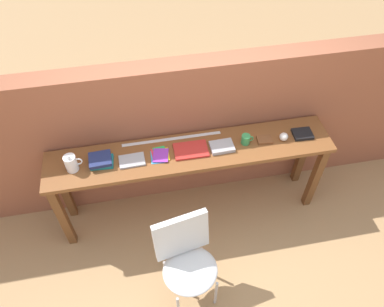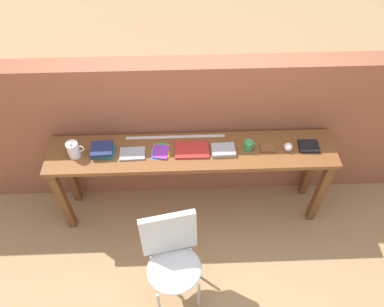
% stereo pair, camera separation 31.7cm
% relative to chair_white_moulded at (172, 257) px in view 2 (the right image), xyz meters
% --- Properties ---
extents(ground_plane, '(40.00, 40.00, 0.00)m').
position_rel_chair_white_moulded_xyz_m(ground_plane, '(0.18, 0.50, -0.53)').
color(ground_plane, tan).
extents(brick_wall_back, '(6.00, 0.20, 1.55)m').
position_rel_chair_white_moulded_xyz_m(brick_wall_back, '(0.18, 1.14, 0.25)').
color(brick_wall_back, '#935138').
rests_on(brick_wall_back, ground).
extents(sideboard, '(2.50, 0.44, 0.88)m').
position_rel_chair_white_moulded_xyz_m(sideboard, '(0.18, 0.80, 0.21)').
color(sideboard, brown).
rests_on(sideboard, ground).
extents(chair_white_moulded, '(0.52, 0.53, 0.89)m').
position_rel_chair_white_moulded_xyz_m(chair_white_moulded, '(0.00, 0.00, 0.00)').
color(chair_white_moulded, silver).
rests_on(chair_white_moulded, ground).
extents(pitcher_white, '(0.14, 0.10, 0.18)m').
position_rel_chair_white_moulded_xyz_m(pitcher_white, '(-0.81, 0.78, 0.43)').
color(pitcher_white, white).
rests_on(pitcher_white, sideboard).
extents(book_stack_leftmost, '(0.20, 0.18, 0.06)m').
position_rel_chair_white_moulded_xyz_m(book_stack_leftmost, '(-0.58, 0.81, 0.39)').
color(book_stack_leftmost, '#19757A').
rests_on(book_stack_leftmost, sideboard).
extents(magazine_cycling, '(0.22, 0.15, 0.02)m').
position_rel_chair_white_moulded_xyz_m(magazine_cycling, '(-0.33, 0.78, 0.36)').
color(magazine_cycling, '#9E9EA3').
rests_on(magazine_cycling, sideboard).
extents(pamphlet_pile_colourful, '(0.17, 0.19, 0.01)m').
position_rel_chair_white_moulded_xyz_m(pamphlet_pile_colourful, '(-0.09, 0.80, 0.36)').
color(pamphlet_pile_colourful, '#3399D8').
rests_on(pamphlet_pile_colourful, sideboard).
extents(book_open_centre, '(0.29, 0.20, 0.02)m').
position_rel_chair_white_moulded_xyz_m(book_open_centre, '(0.18, 0.80, 0.36)').
color(book_open_centre, red).
rests_on(book_open_centre, sideboard).
extents(book_grey_hardcover, '(0.21, 0.15, 0.03)m').
position_rel_chair_white_moulded_xyz_m(book_grey_hardcover, '(0.45, 0.79, 0.37)').
color(book_grey_hardcover, '#9E9EA3').
rests_on(book_grey_hardcover, sideboard).
extents(mug, '(0.11, 0.08, 0.09)m').
position_rel_chair_white_moulded_xyz_m(mug, '(0.67, 0.81, 0.40)').
color(mug, '#338C4C').
rests_on(mug, sideboard).
extents(leather_journal_brown, '(0.14, 0.11, 0.02)m').
position_rel_chair_white_moulded_xyz_m(leather_journal_brown, '(0.84, 0.80, 0.37)').
color(leather_journal_brown, brown).
rests_on(leather_journal_brown, sideboard).
extents(sports_ball_small, '(0.07, 0.07, 0.07)m').
position_rel_chair_white_moulded_xyz_m(sports_ball_small, '(1.01, 0.78, 0.39)').
color(sports_ball_small, silver).
rests_on(sports_ball_small, sideboard).
extents(book_repair_rightmost, '(0.18, 0.15, 0.03)m').
position_rel_chair_white_moulded_xyz_m(book_repair_rightmost, '(1.20, 0.81, 0.37)').
color(book_repair_rightmost, black).
rests_on(book_repair_rightmost, sideboard).
extents(ruler_metal_back_edge, '(0.88, 0.03, 0.00)m').
position_rel_chair_white_moulded_xyz_m(ruler_metal_back_edge, '(0.04, 0.97, 0.35)').
color(ruler_metal_back_edge, silver).
rests_on(ruler_metal_back_edge, sideboard).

